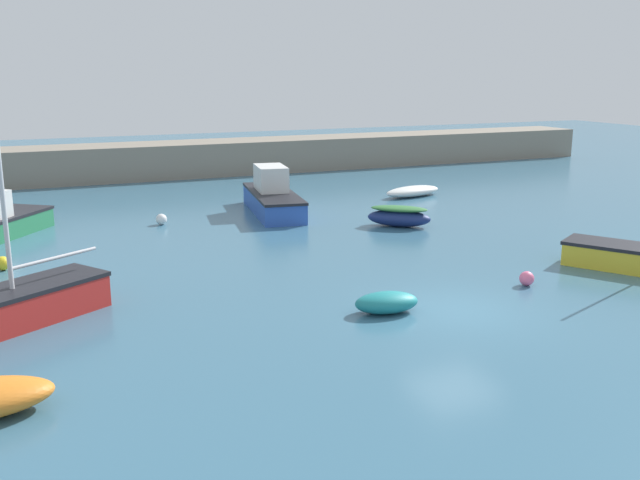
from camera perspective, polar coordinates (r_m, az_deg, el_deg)
ground_plane at (r=20.73m, az=10.80°, el=-5.76°), size 120.00×120.00×0.20m
harbor_breakwater at (r=47.20m, az=-9.70°, el=6.47°), size 58.85×3.83×2.12m
fishing_dinghy_green at (r=20.08m, az=5.34°, el=-5.00°), size 1.96×1.25×0.60m
sailboat_tall_mast at (r=20.66m, az=-23.27°, el=-4.84°), size 5.25×4.15×6.24m
rowboat_with_red_cover at (r=31.15m, az=6.34°, el=1.91°), size 2.84×2.62×0.90m
motorboat_grey_hull at (r=34.04m, az=-3.82°, el=3.47°), size 2.95×6.70×2.19m
rowboat_blue_near at (r=38.74m, az=7.42°, el=3.89°), size 3.71×1.91×0.56m
mooring_buoy_white at (r=32.10m, az=-12.57°, el=1.63°), size 0.48×0.48×0.48m
mooring_buoy_yellow at (r=26.49m, az=-24.04°, el=-1.72°), size 0.48×0.48×0.48m
mooring_buoy_pink at (r=23.41m, az=16.21°, el=-2.98°), size 0.46×0.46×0.46m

